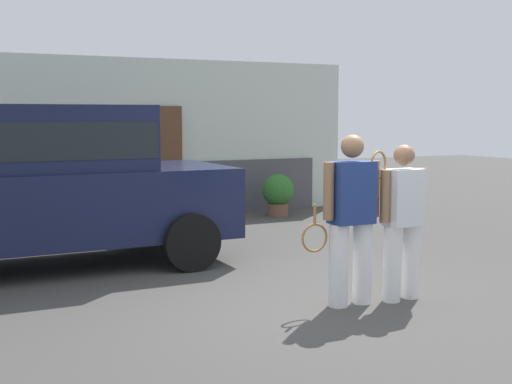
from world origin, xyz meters
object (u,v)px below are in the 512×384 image
at_px(tennis_player_man, 351,218).
at_px(potted_plant_by_porch, 278,193).
at_px(tennis_player_woman, 402,219).
at_px(parked_suv, 38,178).

height_order(tennis_player_man, potted_plant_by_porch, tennis_player_man).
bearing_deg(tennis_player_man, tennis_player_woman, 174.38).
bearing_deg(potted_plant_by_porch, parked_suv, -150.23).
height_order(parked_suv, tennis_player_woman, parked_suv).
height_order(tennis_player_man, tennis_player_woman, tennis_player_man).
relative_size(parked_suv, potted_plant_by_porch, 5.73).
relative_size(tennis_player_man, tennis_player_woman, 1.07).
distance_m(parked_suv, tennis_player_man, 4.05).
height_order(parked_suv, potted_plant_by_porch, parked_suv).
bearing_deg(tennis_player_man, parked_suv, -49.61).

